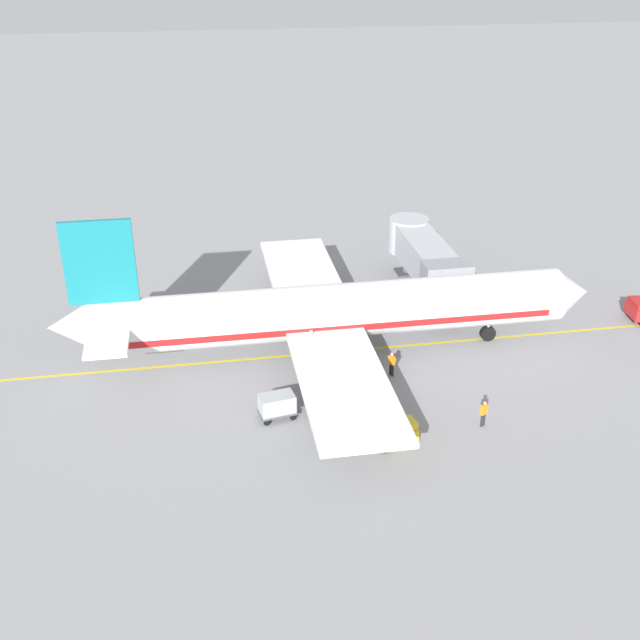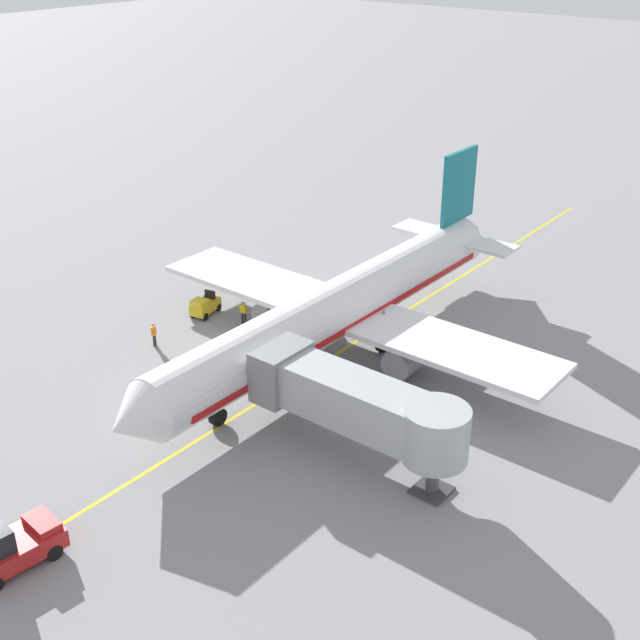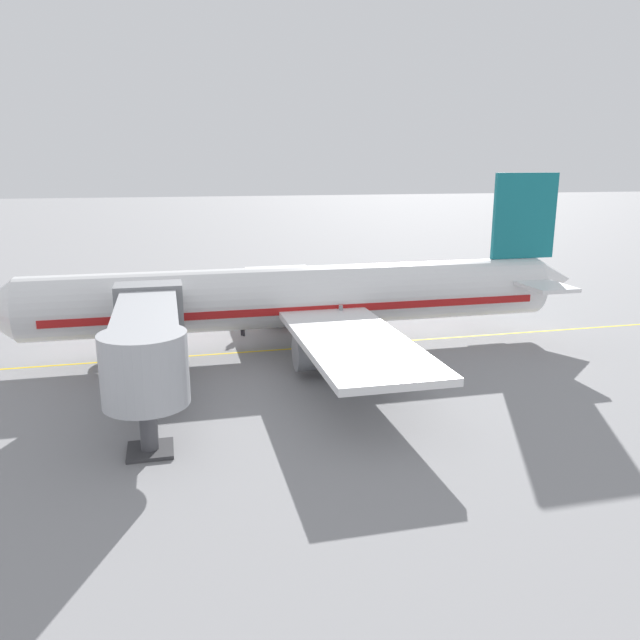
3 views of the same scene
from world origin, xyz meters
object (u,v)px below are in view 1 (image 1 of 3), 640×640
baggage_cart_front (326,398)px  ground_crew_wing_walker (371,400)px  baggage_cart_second_in_train (277,404)px  parked_airliner (331,312)px  ground_crew_loader (392,363)px  baggage_tug_lead (396,433)px  jet_bridge (425,256)px  ground_crew_marshaller (484,412)px

baggage_cart_front → ground_crew_wing_walker: bearing=73.1°
baggage_cart_second_in_train → baggage_cart_front: bearing=94.2°
parked_airliner → ground_crew_wing_walker: (7.84, 0.99, -2.23)m
baggage_cart_second_in_train → ground_crew_loader: ground_crew_loader is taller
baggage_cart_front → baggage_tug_lead: bearing=39.7°
jet_bridge → baggage_cart_front: (15.11, -10.69, -2.50)m
baggage_cart_front → ground_crew_marshaller: size_ratio=1.76×
ground_crew_loader → ground_crew_marshaller: 7.65m
jet_bridge → baggage_cart_second_in_train: size_ratio=4.26×
baggage_cart_front → baggage_cart_second_in_train: (0.23, -3.06, 0.00)m
ground_crew_wing_walker → ground_crew_loader: 4.84m
baggage_tug_lead → ground_crew_loader: bearing=167.3°
ground_crew_marshaller → jet_bridge: bearing=174.3°
parked_airliner → baggage_cart_front: (7.06, -1.61, -2.24)m
baggage_tug_lead → ground_crew_loader: size_ratio=1.59×
jet_bridge → ground_crew_wing_walker: size_ratio=7.50×
jet_bridge → parked_airliner: bearing=-48.4°
baggage_cart_front → ground_crew_wing_walker: size_ratio=1.76×
baggage_cart_second_in_train → ground_crew_wing_walker: ground_crew_wing_walker is taller
baggage_cart_second_in_train → ground_crew_loader: bearing=114.3°
baggage_cart_front → ground_crew_marshaller: ground_crew_marshaller is taller
baggage_cart_second_in_train → ground_crew_wing_walker: 5.68m
baggage_tug_lead → ground_crew_marshaller: (-0.81, 5.54, 0.24)m
baggage_tug_lead → jet_bridge: bearing=159.0°
ground_crew_loader → ground_crew_marshaller: same height
baggage_tug_lead → baggage_cart_front: baggage_tug_lead is taller
baggage_cart_second_in_train → ground_crew_marshaller: (2.97, 11.93, 0.00)m
baggage_tug_lead → ground_crew_wing_walker: bearing=-167.2°
ground_crew_wing_walker → baggage_cart_front: bearing=-106.9°
baggage_tug_lead → ground_crew_wing_walker: size_ratio=1.59×
ground_crew_loader → baggage_cart_front: bearing=-55.8°
baggage_tug_lead → baggage_cart_second_in_train: size_ratio=0.91×
ground_crew_wing_walker → ground_crew_marshaller: 6.72m
parked_airliner → baggage_cart_second_in_train: 8.93m
baggage_cart_second_in_train → ground_crew_wing_walker: bearing=84.3°
baggage_cart_second_in_train → ground_crew_loader: (-3.64, 8.07, 0.00)m
jet_bridge → baggage_tug_lead: jet_bridge is taller
jet_bridge → ground_crew_marshaller: 18.57m
jet_bridge → baggage_tug_lead: 20.67m
parked_airliner → ground_crew_wing_walker: bearing=7.2°
baggage_cart_front → parked_airliner: bearing=167.2°
ground_crew_wing_walker → baggage_cart_second_in_train: bearing=-95.7°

